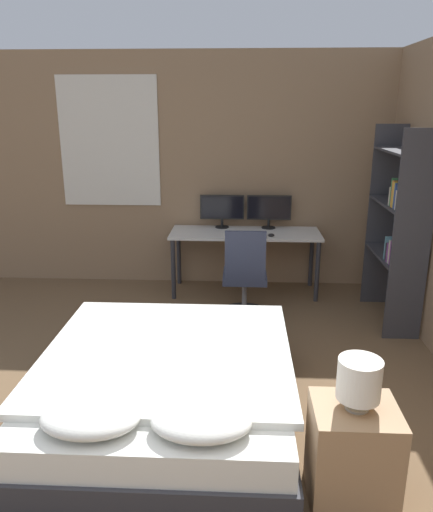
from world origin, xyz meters
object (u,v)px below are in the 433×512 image
Objects in this scene: desk at (245,239)px; computer_mouse at (271,235)px; office_chair at (245,283)px; bookshelf at (401,220)px; bed at (166,387)px; monitor_right at (269,209)px; bedside_lamp at (359,380)px; monitor_left at (222,209)px; keyboard at (245,236)px; nightstand at (352,454)px.

computer_mouse reaches higher than desk.
office_chair is 0.50× the size of bookshelf.
desk is at bearing 77.56° from bed.
bed is 2.91m from monitor_right.
monitor_left is (-0.85, 3.40, 0.20)m from bedside_lamp.
keyboard is at bearing 100.82° from bedside_lamp.
desk is (-0.57, 3.20, 0.35)m from nightstand.
monitor_left is at bearing 84.11° from bed.
office_chair reaches higher than keyboard.
nightstand is 8.27× the size of computer_mouse.
nightstand is at bearing -110.45° from bookshelf.
bed is at bearing -139.98° from bookshelf.
nightstand is at bearing -79.84° from desk.
nightstand is 2.05× the size of bedside_lamp.
monitor_left is 0.27× the size of bookshelf.
keyboard reaches higher than nightstand.
computer_mouse is at bearing -35.01° from desk.
computer_mouse is at bearing 152.97° from bookshelf.
desk reaches higher than bed.
bookshelf is (0.89, 2.39, 0.77)m from nightstand.
bedside_lamp reaches higher than keyboard.
office_chair is at bearing -90.39° from keyboard.
nightstand is at bearing -84.94° from monitor_right.
bed is 2.76m from bookshelf.
computer_mouse is at bearing 95.53° from nightstand.
bookshelf is (1.19, -1.00, 0.11)m from monitor_right.
bedside_lamp reaches higher than desk.
computer_mouse is at bearing -35.75° from monitor_left.
bookshelf is at bearing -30.00° from monitor_left.
monitor_right reaches higher than nightstand.
monitor_left reaches higher than desk.
bedside_lamp is 0.30× the size of office_chair.
bookshelf is (0.89, 2.39, 0.31)m from bedside_lamp.
monitor_left reaches higher than bedside_lamp.
monitor_left is at bearing 103.97° from nightstand.
monitor_left is at bearing 124.26° from keyboard.
monitor_right is 7.31× the size of computer_mouse.
desk is 1.78× the size of office_chair.
monitor_right is at bearing 139.95° from bookshelf.
bedside_lamp is 0.55× the size of monitor_left.
computer_mouse is at bearing 95.53° from bedside_lamp.
bedside_lamp is 2.54m from office_chair.
bed is 1.16× the size of desk.
monitor_right is at bearing 95.06° from bedside_lamp.
bed is at bearing -103.48° from keyboard.
monitor_right is 0.27× the size of bookshelf.
bookshelf reaches higher than monitor_left.
nightstand is 2.67m from bookshelf.
desk is 3.32× the size of monitor_left.
desk is 0.46m from monitor_right.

